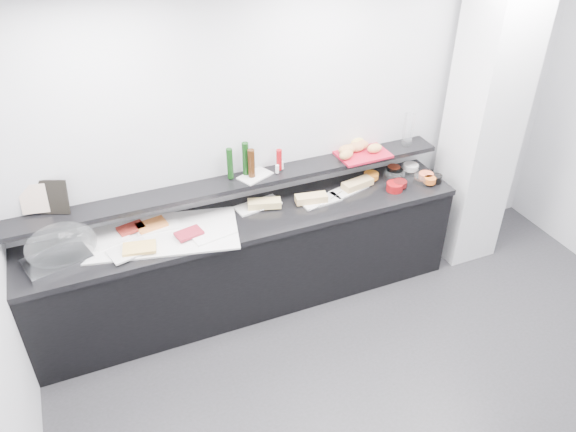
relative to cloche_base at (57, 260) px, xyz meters
name	(u,v)px	position (x,y,z in m)	size (l,w,h in m)	color
ground	(426,425)	(2.16, -1.68, -0.92)	(5.00, 5.00, 0.00)	#2D2D30
back_wall	(312,136)	(2.16, 0.32, 0.43)	(5.00, 0.02, 2.70)	silver
ceiling	(512,43)	(2.16, -1.68, 1.78)	(5.00, 5.00, 0.00)	white
column	(483,123)	(3.66, -0.03, 0.43)	(0.50, 0.50, 2.70)	white
buffet_cabinet	(250,263)	(1.46, 0.02, -0.50)	(3.60, 0.60, 0.85)	black
counter_top	(248,219)	(1.46, 0.02, -0.05)	(3.62, 0.62, 0.05)	black
wall_shelf	(239,182)	(1.46, 0.20, 0.21)	(3.60, 0.25, 0.04)	black
cloche_base	(57,260)	(0.00, 0.00, 0.00)	(0.45, 0.30, 0.04)	silver
cloche_dome	(61,246)	(0.05, 0.02, 0.11)	(0.50, 0.33, 0.34)	silver
linen_runner	(159,235)	(0.74, 0.05, -0.01)	(1.21, 0.57, 0.01)	white
platter_meat_a	(105,240)	(0.35, 0.12, 0.00)	(0.34, 0.22, 0.01)	white
food_meat_a	(131,228)	(0.56, 0.17, 0.02)	(0.20, 0.13, 0.02)	maroon
platter_salmon	(158,224)	(0.76, 0.17, 0.00)	(0.33, 0.22, 0.01)	white
food_salmon	(151,225)	(0.71, 0.15, 0.02)	(0.23, 0.14, 0.02)	orange
platter_cheese	(130,251)	(0.50, -0.09, 0.00)	(0.30, 0.20, 0.01)	silver
food_cheese	(139,248)	(0.57, -0.11, 0.02)	(0.24, 0.15, 0.02)	#EDBD5C
platter_meat_b	(212,232)	(1.13, -0.10, 0.00)	(0.33, 0.22, 0.01)	white
food_meat_b	(189,233)	(0.95, -0.07, 0.02)	(0.20, 0.13, 0.02)	maroon
sandwich_plate_left	(258,205)	(1.59, 0.14, -0.01)	(0.38, 0.16, 0.01)	white
sandwich_food_left	(264,204)	(1.63, 0.09, 0.02)	(0.27, 0.10, 0.06)	#E0C375
tongs_left	(269,208)	(1.65, 0.05, 0.00)	(0.01, 0.01, 0.16)	#B6B8BE
sandwich_plate_mid	(321,201)	(2.10, 0.00, -0.01)	(0.34, 0.15, 0.01)	silver
sandwich_food_mid	(311,198)	(2.02, 0.01, 0.02)	(0.27, 0.10, 0.06)	#DBB473
tongs_mid	(317,207)	(2.02, -0.09, 0.00)	(0.01, 0.01, 0.16)	silver
sandwich_plate_right	(349,190)	(2.40, 0.07, -0.01)	(0.35, 0.15, 0.01)	silver
sandwich_food_right	(358,184)	(2.49, 0.07, 0.02)	(0.28, 0.11, 0.06)	tan
tongs_right	(336,195)	(2.26, 0.01, 0.00)	(0.01, 0.01, 0.16)	silver
bowl_glass_fruit	(394,175)	(2.87, 0.09, 0.02)	(0.19, 0.19, 0.07)	silver
fill_glass_fruit	(371,176)	(2.67, 0.15, 0.03)	(0.13, 0.13, 0.05)	orange
bowl_black_jam	(394,173)	(2.90, 0.13, 0.02)	(0.15, 0.15, 0.07)	black
fill_black_jam	(394,169)	(2.92, 0.18, 0.03)	(0.12, 0.12, 0.05)	#5C1B0D
bowl_glass_cream	(410,168)	(3.07, 0.15, 0.02)	(0.16, 0.16, 0.07)	white
fill_glass_cream	(411,167)	(3.08, 0.15, 0.03)	(0.13, 0.13, 0.05)	white
bowl_red_jam	(395,187)	(2.77, -0.08, 0.02)	(0.14, 0.14, 0.07)	maroon
fill_red_jam	(400,184)	(2.83, -0.07, 0.03)	(0.12, 0.12, 0.05)	#520B0D
bowl_glass_salmon	(422,179)	(3.06, -0.07, 0.02)	(0.15, 0.15, 0.07)	white
fill_glass_salmon	(426,176)	(3.11, -0.05, 0.03)	(0.13, 0.13, 0.05)	#EC6439
bowl_black_fruit	(436,179)	(3.18, -0.10, 0.02)	(0.11, 0.11, 0.07)	black
fill_black_fruit	(430,180)	(3.10, -0.12, 0.03)	(0.10, 0.10, 0.05)	#D05C1C
framed_print	(53,197)	(0.07, 0.27, 0.36)	(0.21, 0.02, 0.26)	black
print_art	(34,199)	(-0.06, 0.30, 0.36)	(0.19, 0.00, 0.22)	#D4AD99
condiment_tray	(255,176)	(1.60, 0.20, 0.24)	(0.27, 0.17, 0.01)	silver
bottle_green_a	(230,164)	(1.40, 0.24, 0.37)	(0.05, 0.05, 0.26)	black
bottle_brown	(251,163)	(1.57, 0.19, 0.36)	(0.06, 0.06, 0.24)	#371C0A
bottle_green_b	(246,159)	(1.54, 0.25, 0.38)	(0.05, 0.05, 0.28)	black
bottle_hot	(279,160)	(1.81, 0.22, 0.33)	(0.05, 0.05, 0.18)	#9E0B11
shaker_salt	(277,169)	(1.78, 0.17, 0.28)	(0.03, 0.03, 0.07)	white
shaker_pepper	(282,165)	(1.84, 0.21, 0.28)	(0.03, 0.03, 0.07)	white
bread_tray	(362,154)	(2.58, 0.19, 0.24)	(0.45, 0.31, 0.02)	#B3132B
bread_roll_n	(358,142)	(2.60, 0.31, 0.29)	(0.13, 0.08, 0.08)	#D7AF52
bread_roll_ne	(362,145)	(2.61, 0.25, 0.29)	(0.12, 0.08, 0.08)	#BA7247
bread_roll_sw	(346,155)	(2.40, 0.15, 0.29)	(0.14, 0.09, 0.08)	#BD8448
bread_roll_se	(375,148)	(2.68, 0.16, 0.29)	(0.13, 0.09, 0.08)	tan
bread_roll_midw	(347,149)	(2.45, 0.23, 0.29)	(0.16, 0.10, 0.08)	#C08149
bread_roll_mide	(356,147)	(2.54, 0.24, 0.29)	(0.15, 0.09, 0.08)	#B57445
carafe	(408,130)	(3.04, 0.20, 0.38)	(0.09, 0.09, 0.30)	white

